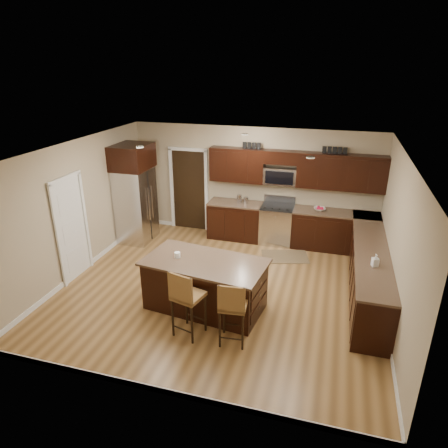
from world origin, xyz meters
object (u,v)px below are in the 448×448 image
(island, at_px, (205,286))
(stool_right, at_px, (233,306))
(refrigerator, at_px, (135,193))
(range, at_px, (277,224))
(stool_mid, at_px, (186,297))

(island, height_order, stool_right, stool_right)
(island, height_order, refrigerator, refrigerator)
(range, relative_size, stool_right, 1.01)
(island, bearing_deg, refrigerator, 144.42)
(range, xyz_separation_m, stool_right, (-0.05, -3.95, 0.21))
(range, relative_size, refrigerator, 0.47)
(stool_right, bearing_deg, range, 83.96)
(island, xyz_separation_m, stool_mid, (-0.03, -0.85, 0.30))
(island, bearing_deg, range, 83.24)
(range, relative_size, stool_mid, 0.95)
(stool_mid, distance_m, refrigerator, 4.08)
(stool_mid, bearing_deg, range, 93.30)
(range, relative_size, island, 0.50)
(island, relative_size, refrigerator, 0.94)
(stool_mid, height_order, stool_right, stool_mid)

